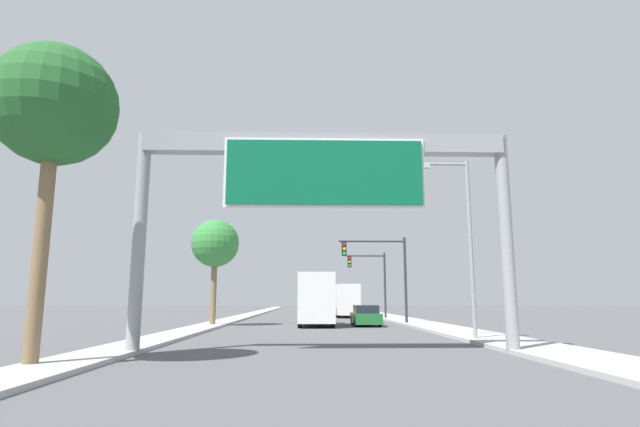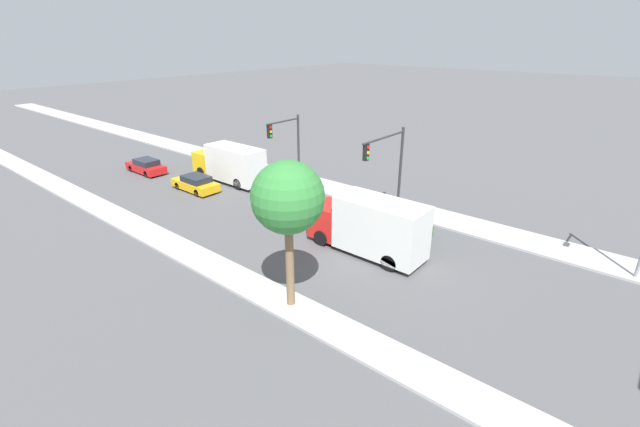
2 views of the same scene
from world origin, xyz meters
TOP-DOWN VIEW (x-y plane):
  - sidewalk_right at (7.75, 60.00)m, footprint 3.00×120.00m
  - median_strip_left at (-7.25, 60.00)m, footprint 2.00×120.00m
  - sign_gantry at (0.00, 17.90)m, footprint 13.36×0.73m
  - car_far_left at (3.50, 36.07)m, footprint 1.79×4.38m
  - car_far_center at (0.00, 53.86)m, footprint 1.88×4.51m
  - car_mid_center at (0.00, 61.89)m, footprint 1.81×4.51m
  - truck_box_primary at (0.00, 36.05)m, footprint 2.42×7.53m
  - truck_box_secondary at (3.50, 53.42)m, footprint 2.31×7.93m
  - traffic_light_near_intersection at (5.15, 38.00)m, footprint 5.08×0.32m
  - traffic_light_mid_block at (5.60, 48.00)m, footprint 3.73×0.32m
  - palm_tree_foreground at (-7.92, 14.46)m, footprint 3.52×3.52m
  - palm_tree_background at (-7.13, 35.91)m, footprint 3.35×3.35m
  - street_lamp_right at (6.55, 23.08)m, footprint 2.44×0.28m

SIDE VIEW (x-z plane):
  - sidewalk_right at x=7.75m, z-range 0.00..0.15m
  - median_strip_left at x=-7.25m, z-range 0.00..0.15m
  - car_far_center at x=0.00m, z-range -0.03..1.32m
  - car_mid_center at x=0.00m, z-range -0.03..1.33m
  - car_far_left at x=3.50m, z-range -0.04..1.39m
  - truck_box_secondary at x=3.50m, z-range 0.02..3.37m
  - truck_box_primary at x=0.00m, z-range 0.01..3.59m
  - traffic_light_mid_block at x=5.60m, z-range 1.03..7.26m
  - traffic_light_near_intersection at x=5.15m, z-range 1.17..7.62m
  - street_lamp_right at x=6.55m, z-range 0.75..8.97m
  - palm_tree_background at x=-7.13m, z-range 1.97..9.39m
  - sign_gantry at x=0.00m, z-range 2.26..9.98m
  - palm_tree_foreground at x=-7.92m, z-range 2.70..11.83m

